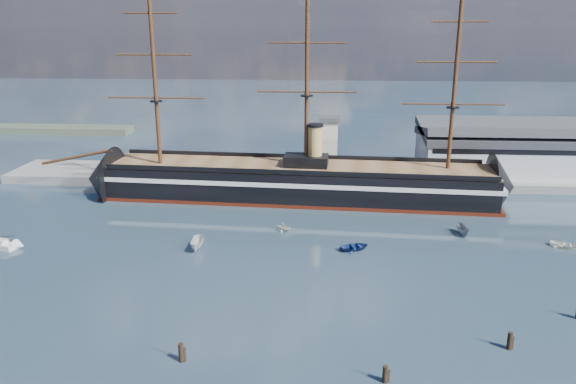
{
  "coord_description": "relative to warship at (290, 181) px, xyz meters",
  "views": [
    {
      "loc": [
        2.23,
        -64.79,
        39.26
      ],
      "look_at": [
        -4.68,
        35.0,
        9.0
      ],
      "focal_mm": 35.0,
      "sensor_mm": 36.0,
      "label": 1
    }
  ],
  "objects": [
    {
      "name": "ground",
      "position": [
        6.01,
        -20.0,
        -4.04
      ],
      "size": [
        600.0,
        600.0,
        0.0
      ],
      "primitive_type": "plane",
      "color": "#293946",
      "rests_on": "ground"
    },
    {
      "name": "quay",
      "position": [
        16.01,
        16.0,
        -4.04
      ],
      "size": [
        180.0,
        18.0,
        2.0
      ],
      "primitive_type": "cube",
      "color": "slate",
      "rests_on": "ground"
    },
    {
      "name": "warehouse",
      "position": [
        64.01,
        20.0,
        3.95
      ],
      "size": [
        63.0,
        21.0,
        11.6
      ],
      "color": "#B7BABC",
      "rests_on": "ground"
    },
    {
      "name": "quay_tower",
      "position": [
        9.01,
        13.0,
        5.72
      ],
      "size": [
        5.0,
        5.0,
        15.0
      ],
      "color": "silver",
      "rests_on": "ground"
    },
    {
      "name": "warship",
      "position": [
        0.0,
        0.0,
        0.0
      ],
      "size": [
        113.34,
        21.58,
        53.94
      ],
      "rotation": [
        0.0,
        0.0,
        -0.06
      ],
      "color": "black",
      "rests_on": "ground"
    },
    {
      "name": "motorboat_a",
      "position": [
        -14.59,
        -32.14,
        -4.04
      ],
      "size": [
        6.56,
        2.72,
        2.58
      ],
      "primitive_type": "imported",
      "rotation": [
        0.0,
        0.0,
        0.06
      ],
      "color": "silver",
      "rests_on": "ground"
    },
    {
      "name": "motorboat_b",
      "position": [
        13.79,
        -30.36,
        -4.04
      ],
      "size": [
        2.69,
        3.66,
        1.59
      ],
      "primitive_type": "imported",
      "rotation": [
        0.0,
        0.0,
        2.01
      ],
      "color": "navy",
      "rests_on": "ground"
    },
    {
      "name": "motorboat_c",
      "position": [
        34.94,
        -21.47,
        -4.04
      ],
      "size": [
        5.77,
        2.81,
        2.22
      ],
      "primitive_type": "imported",
      "rotation": [
        0.0,
        0.0,
        0.15
      ],
      "color": "slate",
      "rests_on": "ground"
    },
    {
      "name": "motorboat_d",
      "position": [
        0.29,
        -21.89,
        -4.04
      ],
      "size": [
        4.4,
        5.57,
        1.88
      ],
      "primitive_type": "imported",
      "rotation": [
        0.0,
        0.0,
        1.07
      ],
      "color": "silver",
      "rests_on": "ground"
    },
    {
      "name": "motorboat_e",
      "position": [
        52.05,
        -26.67,
        -4.04
      ],
      "size": [
        2.57,
        3.45,
        1.5
      ],
      "primitive_type": "imported",
      "rotation": [
        0.0,
        0.0,
        1.11
      ],
      "color": "silver",
      "rests_on": "ground"
    },
    {
      "name": "piling_near_left",
      "position": [
        -8.68,
        -66.87,
        -4.04
      ],
      "size": [
        0.64,
        0.64,
        3.15
      ],
      "primitive_type": "cylinder",
      "color": "black",
      "rests_on": "ground"
    },
    {
      "name": "piling_near_mid",
      "position": [
        15.45,
        -69.29,
        -4.04
      ],
      "size": [
        0.64,
        0.64,
        2.81
      ],
      "primitive_type": "cylinder",
      "color": "black",
      "rests_on": "ground"
    },
    {
      "name": "piling_near_right",
      "position": [
        31.64,
        -61.39,
        -4.04
      ],
      "size": [
        0.64,
        0.64,
        3.04
      ],
      "primitive_type": "cylinder",
      "color": "black",
      "rests_on": "ground"
    }
  ]
}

